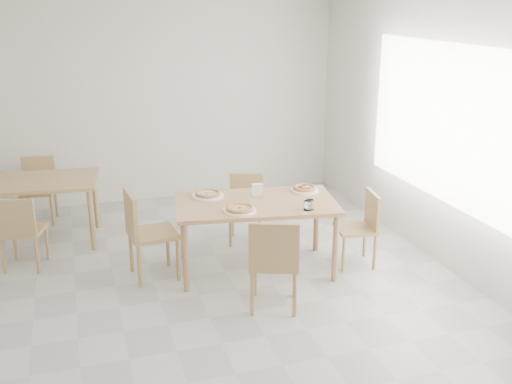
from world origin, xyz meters
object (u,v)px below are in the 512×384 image
object	(u,v)px
chair_west	(144,229)
chair_back_s	(20,228)
chair_east	(362,223)
plate_pepperoni	(304,190)
chair_south	(274,258)
plate_margherita	(240,211)
pizza_margherita	(240,208)
main_table	(256,209)
plate_mushroom	(208,196)
pizza_pepperoni	(305,188)
tumbler_b	(310,205)
second_table	(31,188)
napkin_holder	(257,191)
chair_north	(246,203)
tumbler_a	(308,206)
pizza_mushroom	(208,194)
chair_back_n	(39,185)

from	to	relation	value
chair_west	chair_back_s	size ratio (longest dim) A/B	1.13
chair_east	plate_pepperoni	bearing A→B (deg)	-117.22
chair_south	chair_west	world-z (taller)	chair_west
plate_margherita	chair_back_s	bearing A→B (deg)	155.32
chair_east	pizza_margherita	xyz separation A→B (m)	(-1.35, -0.04, 0.32)
main_table	plate_mushroom	size ratio (longest dim) A/B	5.25
pizza_pepperoni	chair_south	bearing A→B (deg)	-123.78
tumbler_b	second_table	distance (m)	3.23
napkin_holder	chair_north	bearing A→B (deg)	96.11
main_table	tumbler_b	world-z (taller)	tumbler_b
chair_back_s	plate_mushroom	bearing A→B (deg)	-176.81
chair_east	plate_pepperoni	distance (m)	0.70
chair_east	chair_back_s	size ratio (longest dim) A/B	0.97
plate_pepperoni	napkin_holder	distance (m)	0.54
chair_east	chair_west	bearing A→B (deg)	-89.59
plate_pepperoni	tumbler_a	size ratio (longest dim) A/B	3.14
plate_mushroom	plate_margherita	bearing A→B (deg)	-70.66
chair_south	plate_pepperoni	size ratio (longest dim) A/B	2.94
chair_south	chair_back_s	size ratio (longest dim) A/B	1.10
main_table	tumbler_a	size ratio (longest dim) A/B	18.04
chair_south	chair_west	size ratio (longest dim) A/B	0.97
second_table	chair_back_s	xyz separation A→B (m)	(-0.10, -0.75, -0.19)
tumbler_a	chair_back_s	world-z (taller)	tumbler_a
pizza_margherita	napkin_holder	bearing A→B (deg)	51.77
second_table	plate_margherita	bearing A→B (deg)	-34.10
chair_west	chair_back_s	distance (m)	1.32
plate_margherita	plate_pepperoni	xyz separation A→B (m)	(0.84, 0.42, 0.00)
second_table	chair_back_s	size ratio (longest dim) A/B	1.91
plate_margherita	pizza_mushroom	world-z (taller)	pizza_mushroom
chair_east	pizza_mushroom	distance (m)	1.65
pizza_margherita	napkin_holder	xyz separation A→B (m)	(0.30, 0.38, 0.03)
chair_back_s	chair_east	bearing A→B (deg)	-179.31
chair_north	chair_back_n	distance (m)	2.70
chair_north	tumbler_b	size ratio (longest dim) A/B	7.72
chair_back_s	pizza_pepperoni	bearing A→B (deg)	-174.79
pizza_margherita	second_table	world-z (taller)	pizza_margherita
plate_margherita	chair_back_s	world-z (taller)	chair_back_s
plate_margherita	chair_back_n	size ratio (longest dim) A/B	0.40
chair_east	plate_margherita	xyz separation A→B (m)	(-1.35, -0.04, 0.30)
second_table	tumbler_a	bearing A→B (deg)	-28.86
chair_east	tumbler_b	size ratio (longest dim) A/B	7.83
plate_mushroom	chair_back_n	bearing A→B (deg)	132.32
chair_west	pizza_mushroom	bearing A→B (deg)	-83.30
pizza_pepperoni	chair_north	bearing A→B (deg)	126.51
plate_mushroom	chair_back_n	world-z (taller)	chair_back_n
chair_south	plate_mushroom	size ratio (longest dim) A/B	2.68
chair_west	chair_back_n	xyz separation A→B (m)	(-1.05, 2.07, -0.06)
second_table	pizza_margherita	bearing A→B (deg)	-34.10
main_table	chair_back_s	world-z (taller)	chair_back_s
chair_south	tumbler_a	bearing A→B (deg)	-115.62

